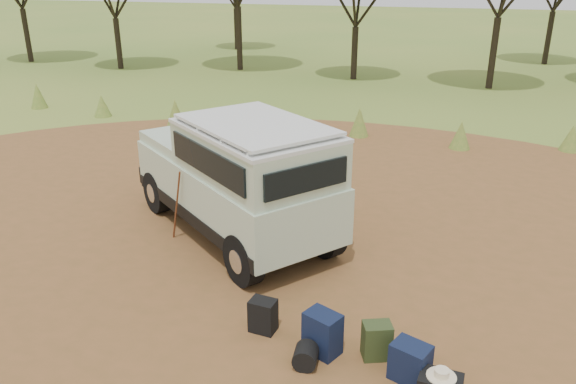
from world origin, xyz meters
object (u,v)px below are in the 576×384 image
(backpack_olive, at_px, (377,341))
(safari_vehicle, at_px, (238,179))
(duffel_navy, at_px, (410,362))
(backpack_navy, at_px, (322,333))
(backpack_black, at_px, (263,316))
(walking_staff, at_px, (177,206))

(backpack_olive, bearing_deg, safari_vehicle, 114.76)
(backpack_olive, xyz_separation_m, duffel_navy, (0.47, -0.31, -0.00))
(backpack_navy, height_order, backpack_olive, backpack_navy)
(backpack_black, bearing_deg, backpack_olive, 2.14)
(backpack_olive, bearing_deg, duffel_navy, -55.91)
(backpack_black, xyz_separation_m, backpack_navy, (0.93, -0.22, 0.05))
(backpack_olive, height_order, duffel_navy, backpack_olive)
(backpack_olive, distance_m, duffel_navy, 0.56)
(safari_vehicle, bearing_deg, backpack_navy, -13.32)
(backpack_navy, bearing_deg, walking_staff, 168.76)
(safari_vehicle, distance_m, backpack_olive, 4.38)
(duffel_navy, bearing_deg, safari_vehicle, 160.00)
(walking_staff, bearing_deg, backpack_olive, -97.36)
(walking_staff, bearing_deg, backpack_navy, -103.51)
(safari_vehicle, bearing_deg, walking_staff, -112.21)
(walking_staff, distance_m, backpack_black, 3.39)
(backpack_black, distance_m, duffel_navy, 2.15)
(safari_vehicle, xyz_separation_m, backpack_navy, (2.42, -3.04, -0.85))
(safari_vehicle, xyz_separation_m, walking_staff, (-1.01, -0.58, -0.44))
(backpack_black, bearing_deg, walking_staff, 144.13)
(backpack_navy, bearing_deg, backpack_olive, 33.64)
(safari_vehicle, relative_size, duffel_navy, 9.75)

